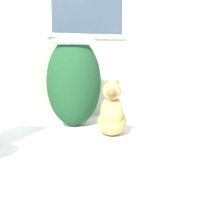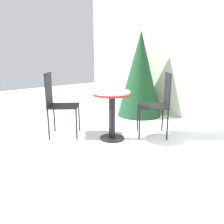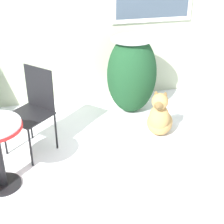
{
  "view_description": "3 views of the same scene",
  "coord_description": "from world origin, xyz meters",
  "views": [
    {
      "loc": [
        -1.13,
        -2.59,
        0.94
      ],
      "look_at": [
        0.72,
        0.89,
        0.28
      ],
      "focal_mm": 55.0,
      "sensor_mm": 36.0,
      "label": 1
    },
    {
      "loc": [
        1.07,
        -2.01,
        1.24
      ],
      "look_at": [
        -1.28,
        0.26,
        0.44
      ],
      "focal_mm": 35.0,
      "sensor_mm": 36.0,
      "label": 2
    },
    {
      "loc": [
        -0.83,
        -2.8,
        2.4
      ],
      "look_at": [
        0.0,
        0.6,
        0.55
      ],
      "focal_mm": 55.0,
      "sensor_mm": 36.0,
      "label": 3
    }
  ],
  "objects": [
    {
      "name": "ground_plane",
      "position": [
        0.0,
        0.0,
        0.0
      ],
      "size": [
        16.0,
        16.0,
        0.0
      ],
      "primitive_type": "plane",
      "color": "white"
    },
    {
      "name": "shrub_left",
      "position": [
        0.53,
        1.59,
        0.62
      ],
      "size": [
        0.72,
        0.62,
        1.16
      ],
      "color": "#194223",
      "rests_on": "ground_plane"
    },
    {
      "name": "house_wall",
      "position": [
        0.05,
        2.2,
        1.64
      ],
      "size": [
        8.0,
        0.1,
        3.25
      ],
      "color": "#B2BC9E",
      "rests_on": "ground_plane"
    },
    {
      "name": "dog",
      "position": [
        0.69,
        0.84,
        0.25
      ],
      "size": [
        0.49,
        0.57,
        0.66
      ],
      "rotation": [
        0.0,
        0.0,
        -0.5
      ],
      "color": "tan",
      "rests_on": "ground_plane"
    }
  ]
}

